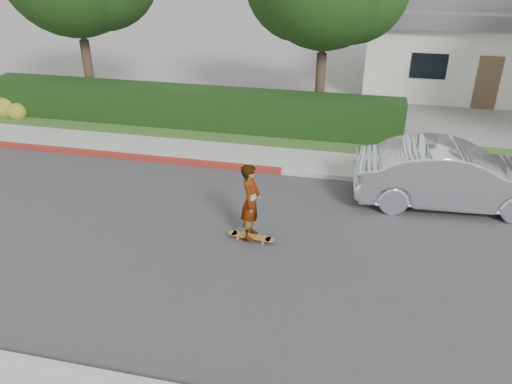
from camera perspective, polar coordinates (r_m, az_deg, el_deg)
ground at (r=11.45m, az=-5.70°, el=-5.97°), size 120.00×120.00×0.00m
road at (r=11.45m, az=-5.70°, el=-5.94°), size 60.00×8.00×0.01m
curb_near at (r=8.54m, az=-14.79°, el=-20.27°), size 60.00×0.20×0.15m
curb_far at (r=14.86m, az=-0.84°, el=2.74°), size 60.00×0.20×0.15m
curb_red_section at (r=16.68m, az=-17.82°, el=4.22°), size 12.00×0.21×0.15m
sidewalk_far at (r=15.67m, az=-0.06°, el=4.03°), size 60.00×1.60×0.12m
planting_strip at (r=17.12m, az=1.15°, el=6.06°), size 60.00×1.60×0.10m
hedge at (r=18.23m, az=-7.83°, el=9.49°), size 15.00×1.00×1.50m
flowering_shrub at (r=21.42m, az=-26.30°, el=8.45°), size 1.40×1.00×0.90m
house at (r=25.81m, az=24.33°, el=15.76°), size 10.60×8.60×4.30m
skateboard at (r=11.48m, az=-0.56°, el=-5.12°), size 1.15×0.32×0.10m
skateboarder at (r=11.02m, az=-0.58°, el=-1.13°), size 0.44×0.66×1.78m
car_silver at (r=13.61m, az=21.53°, el=1.71°), size 5.04×2.09×1.62m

